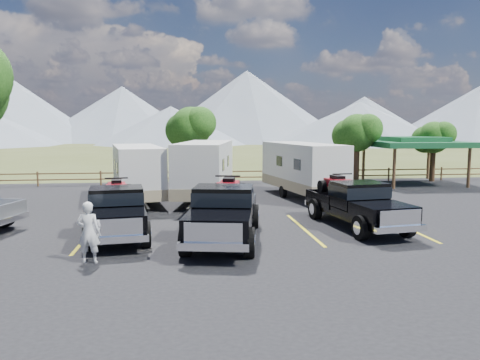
{
  "coord_description": "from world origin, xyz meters",
  "views": [
    {
      "loc": [
        -2.56,
        -13.13,
        3.99
      ],
      "look_at": [
        -0.09,
        7.13,
        1.6
      ],
      "focal_mm": 35.0,
      "sensor_mm": 36.0,
      "label": 1
    }
  ],
  "objects": [
    {
      "name": "ground",
      "position": [
        0.0,
        0.0,
        0.0
      ],
      "size": [
        320.0,
        320.0,
        0.0
      ],
      "primitive_type": "plane",
      "color": "#464C20",
      "rests_on": "ground"
    },
    {
      "name": "asphalt_lot",
      "position": [
        0.0,
        3.0,
        0.02
      ],
      "size": [
        44.0,
        34.0,
        0.04
      ],
      "primitive_type": "cube",
      "color": "black",
      "rests_on": "ground"
    },
    {
      "name": "stall_lines",
      "position": [
        0.0,
        4.0,
        0.04
      ],
      "size": [
        12.12,
        5.5,
        0.01
      ],
      "color": "gold",
      "rests_on": "asphalt_lot"
    },
    {
      "name": "tree_ne_a",
      "position": [
        8.97,
        17.01,
        3.48
      ],
      "size": [
        3.11,
        2.92,
        4.76
      ],
      "color": "#312113",
      "rests_on": "ground"
    },
    {
      "name": "tree_ne_b",
      "position": [
        14.98,
        18.01,
        3.13
      ],
      "size": [
        2.77,
        2.59,
        4.27
      ],
      "color": "#312113",
      "rests_on": "ground"
    },
    {
      "name": "tree_north",
      "position": [
        -2.03,
        19.02,
        3.83
      ],
      "size": [
        3.46,
        3.24,
        5.25
      ],
      "color": "#312113",
      "rests_on": "ground"
    },
    {
      "name": "rail_fence",
      "position": [
        2.0,
        18.5,
        0.61
      ],
      "size": [
        36.12,
        0.12,
        1.0
      ],
      "color": "brown",
      "rests_on": "ground"
    },
    {
      "name": "pavilion",
      "position": [
        13.0,
        17.0,
        2.79
      ],
      "size": [
        6.2,
        6.2,
        3.22
      ],
      "color": "brown",
      "rests_on": "ground"
    },
    {
      "name": "mountain_range",
      "position": [
        -7.63,
        105.98,
        7.87
      ],
      "size": [
        209.0,
        71.0,
        20.0
      ],
      "color": "slate",
      "rests_on": "ground"
    },
    {
      "name": "rig_left",
      "position": [
        -4.95,
        3.88,
        0.99
      ],
      "size": [
        2.69,
        6.12,
        1.98
      ],
      "rotation": [
        0.0,
        0.0,
        0.13
      ],
      "color": "black",
      "rests_on": "asphalt_lot"
    },
    {
      "name": "rig_center",
      "position": [
        -1.16,
        2.73,
        1.06
      ],
      "size": [
        3.17,
        6.62,
        2.12
      ],
      "rotation": [
        0.0,
        0.0,
        -0.19
      ],
      "color": "black",
      "rests_on": "asphalt_lot"
    },
    {
      "name": "rig_right",
      "position": [
        4.12,
        4.21,
        1.0
      ],
      "size": [
        2.74,
        6.16,
        1.99
      ],
      "rotation": [
        0.0,
        0.0,
        0.14
      ],
      "color": "black",
      "rests_on": "asphalt_lot"
    },
    {
      "name": "trailer_left",
      "position": [
        -4.92,
        11.34,
        1.56
      ],
      "size": [
        3.34,
        8.38,
        2.9
      ],
      "rotation": [
        0.0,
        0.0,
        0.18
      ],
      "color": "silver",
      "rests_on": "asphalt_lot"
    },
    {
      "name": "trailer_center",
      "position": [
        -1.43,
        11.23,
        1.65
      ],
      "size": [
        3.6,
        8.92,
        3.09
      ],
      "rotation": [
        0.0,
        0.0,
        -0.19
      ],
      "color": "silver",
      "rests_on": "asphalt_lot"
    },
    {
      "name": "trailer_right",
      "position": [
        3.94,
        11.78,
        1.6
      ],
      "size": [
        3.42,
        8.6,
        2.98
      ],
      "rotation": [
        0.0,
        0.0,
        0.18
      ],
      "color": "silver",
      "rests_on": "asphalt_lot"
    },
    {
      "name": "person_a",
      "position": [
        -5.29,
        0.44,
        0.94
      ],
      "size": [
        0.69,
        0.49,
        1.8
      ],
      "primitive_type": "imported",
      "rotation": [
        0.0,
        0.0,
        3.06
      ],
      "color": "silver",
      "rests_on": "asphalt_lot"
    }
  ]
}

